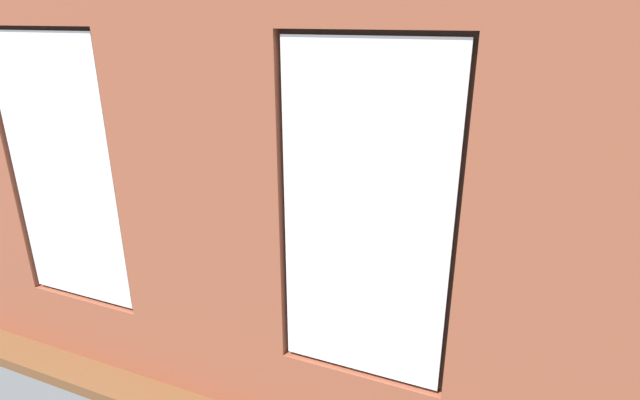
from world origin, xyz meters
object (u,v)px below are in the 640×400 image
object	(u,v)px
cup_ceramic	(321,229)
remote_silver	(292,236)
tv_flatscreen	(177,161)
potted_plant_by_left_couch	(500,211)
media_console	(181,199)
potted_plant_corner_near_left	(546,198)
couch_left	(529,263)
coffee_table	(333,243)
potted_plant_corner_far_left	(554,355)
couch_by_window	(262,316)
potted_plant_beside_window_right	(76,252)
candle_jar	(372,236)
potted_plant_mid_room_small	(398,225)
potted_plant_between_couches	(416,331)
potted_plant_near_tv	(161,202)
potted_plant_foreground_right	(240,143)

from	to	relation	value
cup_ceramic	remote_silver	size ratio (longest dim) A/B	0.64
tv_flatscreen	potted_plant_by_left_couch	world-z (taller)	tv_flatscreen
media_console	potted_plant_corner_near_left	size ratio (longest dim) A/B	1.49
couch_left	coffee_table	distance (m)	2.16
cup_ceramic	potted_plant_by_left_couch	size ratio (longest dim) A/B	0.21
media_console	potted_plant_corner_far_left	size ratio (longest dim) A/B	0.89
couch_by_window	coffee_table	xyz separation A→B (m)	(-0.07, -1.57, 0.05)
remote_silver	potted_plant_beside_window_right	distance (m)	2.27
candle_jar	media_console	xyz separation A→B (m)	(3.19, -0.67, -0.23)
couch_left	coffee_table	xyz separation A→B (m)	(2.11, 0.44, 0.05)
potted_plant_corner_far_left	coffee_table	bearing A→B (deg)	-36.65
potted_plant_mid_room_small	potted_plant_between_couches	bearing A→B (deg)	106.91
media_console	potted_plant_corner_far_left	bearing A→B (deg)	153.58
coffee_table	media_console	size ratio (longest dim) A/B	1.25
media_console	potted_plant_corner_far_left	xyz separation A→B (m)	(-5.03, 2.50, 0.44)
remote_silver	potted_plant_by_left_couch	size ratio (longest dim) A/B	0.33
tv_flatscreen	potted_plant_corner_far_left	xyz separation A→B (m)	(-5.03, 2.50, -0.16)
potted_plant_near_tv	potted_plant_corner_far_left	size ratio (longest dim) A/B	0.69
couch_by_window	candle_jar	bearing A→B (deg)	-106.01
potted_plant_by_left_couch	potted_plant_between_couches	world-z (taller)	potted_plant_between_couches
coffee_table	potted_plant_mid_room_small	size ratio (longest dim) A/B	3.38
potted_plant_corner_far_left	potted_plant_between_couches	xyz separation A→B (m)	(0.97, -0.16, -0.18)
remote_silver	potted_plant_corner_far_left	world-z (taller)	potted_plant_corner_far_left
potted_plant_mid_room_small	potted_plant_beside_window_right	bearing A→B (deg)	45.34
potted_plant_corner_far_left	couch_by_window	bearing A→B (deg)	-2.78
potted_plant_mid_room_small	potted_plant_corner_near_left	bearing A→B (deg)	-146.64
cup_ceramic	potted_plant_corner_far_left	world-z (taller)	potted_plant_corner_far_left
remote_silver	media_console	xyz separation A→B (m)	(2.31, -0.94, -0.19)
coffee_table	potted_plant_between_couches	xyz separation A→B (m)	(-1.29, 1.52, 0.14)
coffee_table	potted_plant_foreground_right	distance (m)	3.26
cup_ceramic	candle_jar	distance (m)	0.62
couch_by_window	tv_flatscreen	size ratio (longest dim) A/B	1.77
potted_plant_corner_near_left	candle_jar	bearing A→B (deg)	47.38
couch_left	potted_plant_corner_near_left	world-z (taller)	potted_plant_corner_near_left
remote_silver	potted_plant_foreground_right	distance (m)	3.01
candle_jar	potted_plant_beside_window_right	xyz separation A→B (m)	(2.54, 1.82, 0.15)
potted_plant_by_left_couch	couch_left	bearing A→B (deg)	105.52
couch_left	potted_plant_corner_far_left	xyz separation A→B (m)	(-0.15, 2.13, 0.36)
candle_jar	remote_silver	xyz separation A→B (m)	(0.88, 0.27, -0.04)
potted_plant_by_left_couch	potted_plant_foreground_right	world-z (taller)	potted_plant_foreground_right
potted_plant_corner_far_left	remote_silver	bearing A→B (deg)	-29.76
remote_silver	potted_plant_by_left_couch	world-z (taller)	potted_plant_by_left_couch
potted_plant_between_couches	potted_plant_mid_room_small	world-z (taller)	potted_plant_between_couches
cup_ceramic	potted_plant_corner_far_left	distance (m)	3.05
couch_by_window	potted_plant_foreground_right	bearing A→B (deg)	-56.64
couch_left	potted_plant_by_left_couch	bearing A→B (deg)	-167.55
potted_plant_by_left_couch	remote_silver	bearing A→B (deg)	42.71
remote_silver	tv_flatscreen	distance (m)	2.53
candle_jar	potted_plant_near_tv	distance (m)	2.68
potted_plant_by_left_couch	potted_plant_corner_near_left	bearing A→B (deg)	-154.24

